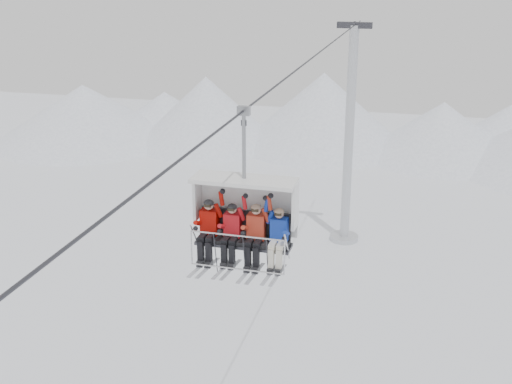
% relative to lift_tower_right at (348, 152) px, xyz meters
% --- Properties ---
extents(ridgeline, '(72.00, 21.00, 7.00)m').
position_rel_lift_tower_right_xyz_m(ridgeline, '(-1.58, 20.05, -2.94)').
color(ridgeline, white).
rests_on(ridgeline, ground).
extents(lift_tower_right, '(2.00, 1.80, 13.48)m').
position_rel_lift_tower_right_xyz_m(lift_tower_right, '(0.00, 0.00, 0.00)').
color(lift_tower_right, '#BABDC2').
rests_on(lift_tower_right, ground).
extents(haul_cable, '(0.06, 50.00, 0.06)m').
position_rel_lift_tower_right_xyz_m(haul_cable, '(0.00, -22.00, 7.52)').
color(haul_cable, '#323237').
rests_on(haul_cable, lift_tower_left).
extents(chairlift_carrier, '(2.62, 1.17, 3.98)m').
position_rel_lift_tower_right_xyz_m(chairlift_carrier, '(0.00, -23.02, 4.95)').
color(chairlift_carrier, black).
rests_on(chairlift_carrier, haul_cable).
extents(skier_far_left, '(0.45, 1.69, 1.76)m').
position_rel_lift_tower_right_xyz_m(skier_far_left, '(-0.91, -23.32, 4.47)').
color(skier_far_left, '#AA0D05').
rests_on(skier_far_left, chairlift_carrier).
extents(skier_center_left, '(0.42, 1.69, 1.68)m').
position_rel_lift_tower_right_xyz_m(skier_center_left, '(-0.29, -23.33, 4.45)').
color(skier_center_left, red).
rests_on(skier_center_left, chairlift_carrier).
extents(skier_center_right, '(0.45, 1.69, 1.76)m').
position_rel_lift_tower_right_xyz_m(skier_center_right, '(0.33, -23.32, 4.47)').
color(skier_center_right, '#B9321F').
rests_on(skier_center_right, chairlift_carrier).
extents(skier_far_right, '(0.42, 1.69, 1.67)m').
position_rel_lift_tower_right_xyz_m(skier_far_right, '(0.92, -23.33, 4.44)').
color(skier_far_right, '#1536AD').
rests_on(skier_far_right, chairlift_carrier).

